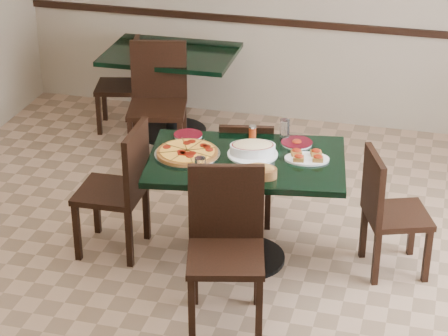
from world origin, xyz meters
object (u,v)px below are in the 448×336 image
(back_chair_near, at_px, (158,95))
(pepperoni_pizza, at_px, (187,152))
(chair_right, at_px, (387,207))
(lasagna_casserole, at_px, (253,148))
(back_chair_left, at_px, (126,80))
(bread_basket, at_px, (261,171))
(chair_left, at_px, (122,184))
(back_table, at_px, (171,77))
(main_table, at_px, (246,184))
(chair_far, at_px, (246,168))
(chair_near, at_px, (226,238))
(bruschetta_platter, at_px, (307,157))

(back_chair_near, relative_size, pepperoni_pizza, 2.30)
(chair_right, relative_size, lasagna_casserole, 2.52)
(pepperoni_pizza, bearing_deg, back_chair_left, 121.11)
(pepperoni_pizza, xyz_separation_m, bread_basket, (0.52, -0.18, 0.02))
(chair_left, xyz_separation_m, back_chair_left, (-0.71, 1.95, -0.06))
(back_table, relative_size, pepperoni_pizza, 2.62)
(main_table, relative_size, back_chair_near, 1.39)
(chair_far, height_order, chair_left, chair_left)
(back_table, xyz_separation_m, pepperoni_pizza, (0.73, -1.88, 0.24))
(back_chair_near, bearing_deg, back_chair_left, 120.21)
(back_chair_near, relative_size, lasagna_casserole, 2.92)
(chair_near, xyz_separation_m, back_chair_near, (-1.09, 1.98, 0.01))
(chair_right, relative_size, bread_basket, 4.05)
(pepperoni_pizza, distance_m, bruschetta_platter, 0.76)
(back_chair_near, distance_m, lasagna_casserole, 1.71)
(lasagna_casserole, bearing_deg, chair_left, 173.47)
(back_chair_near, bearing_deg, bread_basket, -65.71)
(back_chair_left, bearing_deg, bruschetta_platter, 33.81)
(back_table, xyz_separation_m, bruschetta_platter, (1.48, -1.76, 0.25))
(pepperoni_pizza, xyz_separation_m, lasagna_casserole, (0.40, 0.11, 0.03))
(chair_near, height_order, back_chair_near, back_chair_near)
(bread_basket, bearing_deg, lasagna_casserole, 110.82)
(pepperoni_pizza, height_order, lasagna_casserole, lasagna_casserole)
(chair_left, bearing_deg, lasagna_casserole, 98.44)
(chair_near, height_order, chair_left, chair_near)
(back_chair_near, xyz_separation_m, bruschetta_platter, (1.43, -1.28, 0.23))
(pepperoni_pizza, bearing_deg, bread_basket, -19.03)
(chair_far, distance_m, back_chair_left, 1.97)
(chair_near, height_order, lasagna_casserole, chair_near)
(bruschetta_platter, bearing_deg, main_table, -178.78)
(chair_near, relative_size, bread_basket, 4.60)
(back_chair_left, bearing_deg, chair_right, 41.17)
(chair_far, bearing_deg, back_chair_left, -55.58)
(chair_far, distance_m, bruschetta_platter, 0.72)
(chair_right, height_order, back_chair_near, back_chair_near)
(back_table, bearing_deg, main_table, -60.34)
(chair_right, distance_m, lasagna_casserole, 0.93)
(chair_far, height_order, chair_right, chair_right)
(back_table, bearing_deg, back_chair_near, -85.93)
(chair_far, xyz_separation_m, chair_left, (-0.70, -0.58, 0.07))
(back_table, xyz_separation_m, chair_left, (0.29, -1.93, -0.02))
(chair_far, relative_size, chair_near, 0.84)
(chair_near, distance_m, back_chair_left, 2.93)
(chair_right, bearing_deg, lasagna_casserole, 73.03)
(chair_near, relative_size, back_chair_near, 0.98)
(back_chair_near, bearing_deg, chair_far, -55.59)
(pepperoni_pizza, bearing_deg, chair_left, -174.11)
(main_table, bearing_deg, bread_basket, -66.96)
(main_table, xyz_separation_m, chair_near, (0.03, -0.62, -0.04))
(chair_far, xyz_separation_m, lasagna_casserole, (0.14, -0.43, 0.36))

